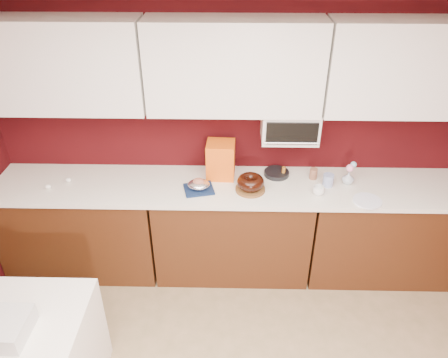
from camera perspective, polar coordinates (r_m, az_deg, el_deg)
name	(u,v)px	position (r m, az deg, el deg)	size (l,w,h in m)	color
ceiling	(235,72)	(1.16, 1.50, 13.75)	(4.00, 4.50, 0.02)	white
wall_back	(234,130)	(3.72, 1.25, 6.36)	(4.00, 0.02, 2.50)	#370709
base_cabinet_left	(83,227)	(4.11, -17.93, -6.02)	(1.31, 0.58, 0.86)	#43200D
base_cabinet_center	(232,229)	(3.89, 1.09, -6.60)	(1.31, 0.58, 0.86)	#43200D
base_cabinet_right	(384,232)	(4.11, 20.12, -6.47)	(1.31, 0.58, 0.86)	#43200D
countertop	(233,187)	(3.63, 1.16, -1.05)	(4.00, 0.62, 0.04)	white
upper_cabinet_left	(56,66)	(3.59, -21.08, 13.66)	(1.31, 0.33, 0.70)	white
upper_cabinet_center	(234,67)	(3.34, 1.37, 14.43)	(1.31, 0.33, 0.70)	white
upper_cabinet_right	(416,68)	(3.60, 23.73, 13.11)	(1.31, 0.33, 0.70)	white
toaster_oven	(290,125)	(3.56, 8.58, 7.02)	(0.45, 0.30, 0.25)	white
toaster_oven_door	(292,134)	(3.42, 8.86, 5.88)	(0.40, 0.02, 0.18)	black
toaster_oven_handle	(291,143)	(3.44, 8.79, 4.65)	(0.02, 0.02, 0.42)	silver
cake_base	(250,189)	(3.55, 3.45, -1.33)	(0.24, 0.24, 0.02)	brown
bundt_cake	(250,182)	(3.51, 3.48, -0.39)	(0.22, 0.22, 0.09)	black
navy_towel	(199,189)	(3.55, -3.31, -1.33)	(0.23, 0.20, 0.02)	#122245
foil_ham_nest	(199,184)	(3.53, -3.33, -0.71)	(0.18, 0.15, 0.07)	white
roasted_ham	(199,182)	(3.51, -3.35, -0.36)	(0.10, 0.08, 0.06)	#AF6650
pandoro_box	(221,160)	(3.66, -0.44, 2.53)	(0.23, 0.21, 0.31)	red
dark_pan	(277,173)	(3.77, 6.88, 0.76)	(0.21, 0.21, 0.04)	black
coffee_mug	(319,190)	(3.55, 12.26, -1.39)	(0.08, 0.08, 0.09)	white
blue_jar	(328,180)	(3.68, 13.44, -0.15)	(0.09, 0.09, 0.10)	#1B3C96
flower_vase	(348,177)	(3.75, 15.92, 0.22)	(0.08, 0.08, 0.12)	#ABB7C2
flower_pink	(350,168)	(3.71, 16.13, 1.39)	(0.06, 0.06, 0.06)	pink
flower_blue	(353,164)	(3.72, 16.56, 1.83)	(0.05, 0.05, 0.05)	#86B5D6
china_plate	(367,201)	(3.59, 18.22, -2.74)	(0.22, 0.22, 0.01)	white
amber_bottle	(283,172)	(3.74, 7.77, 0.96)	(0.03, 0.03, 0.09)	#94581A
paper_cup	(313,174)	(3.75, 11.61, 0.68)	(0.06, 0.06, 0.10)	brown
egg_left	(48,187)	(3.84, -21.99, -0.93)	(0.05, 0.04, 0.04)	white
egg_right	(68,180)	(3.87, -19.67, -0.12)	(0.05, 0.04, 0.04)	silver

